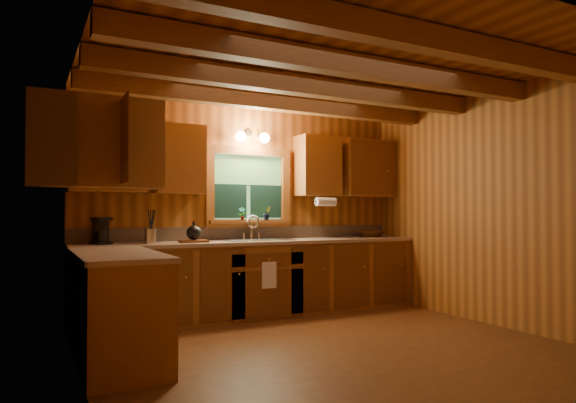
% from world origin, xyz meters
% --- Properties ---
extents(room, '(4.20, 4.20, 4.20)m').
position_xyz_m(room, '(0.00, 0.00, 1.30)').
color(room, '#5A3215').
rests_on(room, ground).
extents(ceiling_beams, '(4.20, 2.54, 0.18)m').
position_xyz_m(ceiling_beams, '(0.00, 0.00, 2.49)').
color(ceiling_beams, brown).
rests_on(ceiling_beams, room).
extents(base_cabinets, '(4.20, 2.22, 0.86)m').
position_xyz_m(base_cabinets, '(-0.49, 1.28, 0.43)').
color(base_cabinets, brown).
rests_on(base_cabinets, ground).
extents(countertop, '(4.20, 2.24, 0.04)m').
position_xyz_m(countertop, '(-0.48, 1.29, 0.88)').
color(countertop, '#A0836E').
rests_on(countertop, base_cabinets).
extents(backsplash, '(4.20, 0.02, 0.16)m').
position_xyz_m(backsplash, '(0.00, 1.89, 0.98)').
color(backsplash, '#9B7E68').
rests_on(backsplash, room).
extents(dishwasher_panel, '(0.02, 0.60, 0.80)m').
position_xyz_m(dishwasher_panel, '(-1.47, 0.68, 0.43)').
color(dishwasher_panel, white).
rests_on(dishwasher_panel, base_cabinets).
extents(upper_cabinets, '(4.19, 1.77, 0.78)m').
position_xyz_m(upper_cabinets, '(-0.56, 1.42, 1.84)').
color(upper_cabinets, brown).
rests_on(upper_cabinets, room).
extents(window, '(1.12, 0.08, 1.00)m').
position_xyz_m(window, '(0.00, 1.87, 1.53)').
color(window, brown).
rests_on(window, room).
extents(window_sill, '(1.06, 0.14, 0.04)m').
position_xyz_m(window_sill, '(0.00, 1.82, 1.12)').
color(window_sill, brown).
rests_on(window_sill, room).
extents(wall_sconce, '(0.45, 0.21, 0.17)m').
position_xyz_m(wall_sconce, '(0.00, 1.75, 2.16)').
color(wall_sconce, black).
rests_on(wall_sconce, room).
extents(paper_towel_roll, '(0.27, 0.11, 0.11)m').
position_xyz_m(paper_towel_roll, '(0.92, 1.53, 1.37)').
color(paper_towel_roll, white).
rests_on(paper_towel_roll, upper_cabinets).
extents(dish_towel, '(0.18, 0.01, 0.30)m').
position_xyz_m(dish_towel, '(0.00, 1.26, 0.52)').
color(dish_towel, white).
rests_on(dish_towel, base_cabinets).
extents(sink, '(0.82, 0.48, 0.43)m').
position_xyz_m(sink, '(0.00, 1.60, 0.86)').
color(sink, silver).
rests_on(sink, countertop).
extents(coffee_maker, '(0.16, 0.20, 0.28)m').
position_xyz_m(coffee_maker, '(-1.76, 1.69, 1.04)').
color(coffee_maker, black).
rests_on(coffee_maker, countertop).
extents(utensil_crock, '(0.13, 0.13, 0.37)m').
position_xyz_m(utensil_crock, '(-1.28, 1.52, 0.99)').
color(utensil_crock, silver).
rests_on(utensil_crock, countertop).
extents(cutting_board, '(0.31, 0.23, 0.03)m').
position_xyz_m(cutting_board, '(-0.80, 1.53, 0.91)').
color(cutting_board, '#5F3314').
rests_on(cutting_board, countertop).
extents(teakettle, '(0.16, 0.16, 0.21)m').
position_xyz_m(teakettle, '(-0.80, 1.53, 1.01)').
color(teakettle, black).
rests_on(teakettle, cutting_board).
extents(wicker_basket, '(0.45, 0.45, 0.08)m').
position_xyz_m(wicker_basket, '(1.72, 1.64, 0.94)').
color(wicker_basket, '#48230C').
rests_on(wicker_basket, countertop).
extents(potted_plant_left, '(0.10, 0.08, 0.16)m').
position_xyz_m(potted_plant_left, '(-0.12, 1.79, 1.22)').
color(potted_plant_left, '#5F3314').
rests_on(potted_plant_left, window_sill).
extents(potted_plant_right, '(0.11, 0.10, 0.17)m').
position_xyz_m(potted_plant_right, '(0.22, 1.78, 1.23)').
color(potted_plant_right, '#5F3314').
rests_on(potted_plant_right, window_sill).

